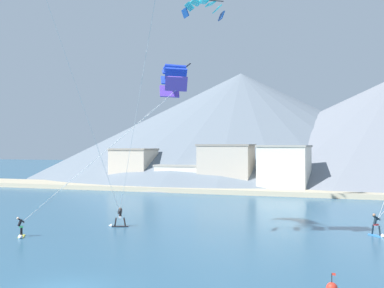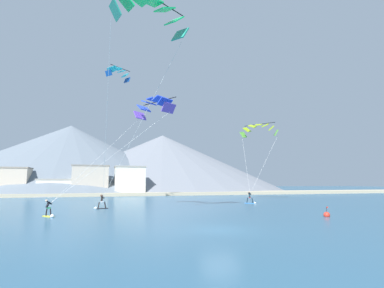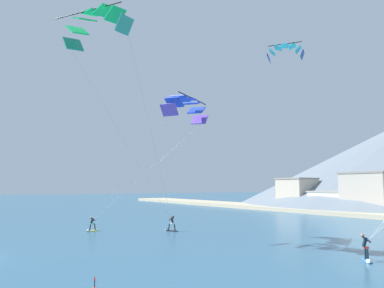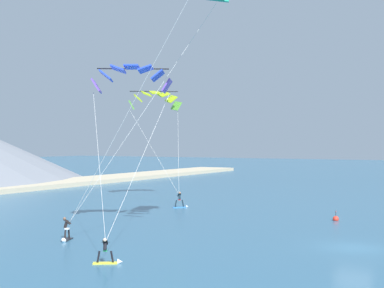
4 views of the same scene
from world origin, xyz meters
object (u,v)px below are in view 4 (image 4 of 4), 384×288
(kitesurfer_mid_center, at_px, (66,233))
(parafoil_kite_near_lead, at_px, (155,99))
(race_marker_buoy, at_px, (336,219))
(kitesurfer_near_lead, at_px, (181,202))
(kitesurfer_near_trail, at_px, (109,256))
(parafoil_kite_near_trail, at_px, (132,76))

(kitesurfer_mid_center, relative_size, parafoil_kite_near_lead, 0.14)
(race_marker_buoy, bearing_deg, kitesurfer_near_lead, 84.81)
(kitesurfer_near_trail, xyz_separation_m, parafoil_kite_near_trail, (10.29, 5.84, 12.11))
(kitesurfer_near_lead, bearing_deg, parafoil_kite_near_lead, 51.50)
(parafoil_kite_near_lead, relative_size, race_marker_buoy, 12.19)
(kitesurfer_near_trail, height_order, parafoil_kite_near_trail, parafoil_kite_near_trail)
(kitesurfer_mid_center, relative_size, parafoil_kite_near_trail, 0.14)
(kitesurfer_mid_center, xyz_separation_m, race_marker_buoy, (19.79, -14.54, -0.36))
(kitesurfer_near_trail, height_order, race_marker_buoy, kitesurfer_near_trail)
(kitesurfer_mid_center, xyz_separation_m, parafoil_kite_near_trail, (5.92, -1.63, 12.03))
(kitesurfer_near_lead, height_order, parafoil_kite_near_lead, parafoil_kite_near_lead)
(kitesurfer_mid_center, bearing_deg, parafoil_kite_near_lead, 20.65)
(kitesurfer_near_trail, bearing_deg, race_marker_buoy, -16.33)
(parafoil_kite_near_lead, height_order, parafoil_kite_near_trail, parafoil_kite_near_lead)
(parafoil_kite_near_lead, bearing_deg, kitesurfer_near_trail, -150.71)
(kitesurfer_near_lead, height_order, parafoil_kite_near_trail, parafoil_kite_near_trail)
(parafoil_kite_near_lead, bearing_deg, kitesurfer_near_lead, -128.50)
(parafoil_kite_near_trail, relative_size, race_marker_buoy, 12.37)
(kitesurfer_mid_center, relative_size, race_marker_buoy, 1.73)
(kitesurfer_mid_center, bearing_deg, parafoil_kite_near_trail, -15.36)
(parafoil_kite_near_trail, distance_m, race_marker_buoy, 22.64)
(parafoil_kite_near_trail, bearing_deg, race_marker_buoy, -42.96)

